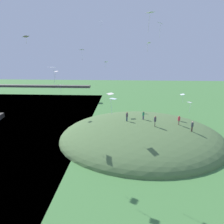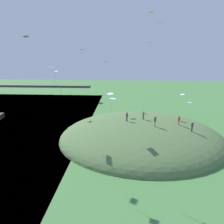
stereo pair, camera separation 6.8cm
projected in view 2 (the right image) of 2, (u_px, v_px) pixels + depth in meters
The scene contains 22 objects.
ground_plane at pixel (99, 143), 35.78m from camera, with size 160.00×160.00×0.00m, color #42773B.
grass_hill at pixel (141, 138), 37.84m from camera, with size 29.79×25.94×6.86m, color #4E6B3D.
bridge_deck_far at pixel (8, 86), 66.09m from camera, with size 53.48×1.80×0.70m, color #57584D.
person_on_hilltop at pixel (143, 114), 37.17m from camera, with size 0.54×0.54×1.56m.
person_walking_path at pixel (192, 125), 33.25m from camera, with size 0.54×0.54×1.76m.
person_near_shore at pixel (155, 120), 33.90m from camera, with size 0.44×0.44×1.84m.
person_with_child at pixel (179, 119), 35.38m from camera, with size 0.44×0.44×1.66m.
person_watching_kites at pixel (127, 115), 36.34m from camera, with size 0.51×0.51×1.72m.
kite_0 at pixel (56, 72), 42.14m from camera, with size 1.16×1.22×1.50m.
kite_1 at pixel (59, 85), 30.97m from camera, with size 1.00×1.15×1.30m.
kite_2 at pixel (150, 14), 22.27m from camera, with size 0.97×1.09×2.09m.
kite_4 at pixel (149, 44), 36.92m from camera, with size 0.84×0.83×1.76m.
kite_5 at pixel (110, 94), 30.71m from camera, with size 1.25×1.41×1.33m.
kite_6 at pixel (26, 37), 28.86m from camera, with size 0.88×1.03×1.15m.
kite_7 at pixel (160, 24), 23.49m from camera, with size 0.73×0.85×1.75m.
kite_8 at pixel (113, 100), 22.95m from camera, with size 0.93×0.88×1.87m.
kite_9 at pixel (190, 103), 28.42m from camera, with size 0.70×0.77×1.49m.
kite_10 at pixel (52, 68), 24.71m from camera, with size 1.05×0.89×1.98m.
kite_11 at pixel (101, 21), 45.14m from camera, with size 1.05×0.84×1.31m.
kite_12 at pixel (182, 95), 33.66m from camera, with size 0.62×0.87×1.45m.
kite_13 at pixel (82, 50), 42.66m from camera, with size 1.05×0.85×2.16m.
kite_14 at pixel (106, 62), 45.63m from camera, with size 0.79×0.62×1.57m.
Camera 2 is at (4.07, -32.54, 15.47)m, focal length 32.80 mm.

